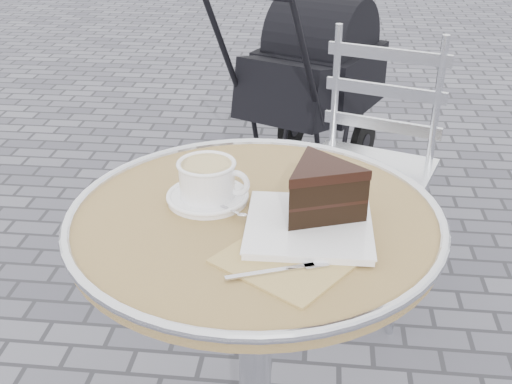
# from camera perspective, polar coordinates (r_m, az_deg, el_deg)

# --- Properties ---
(cafe_table) EXTENTS (0.72, 0.72, 0.74)m
(cafe_table) POSITION_cam_1_polar(r_m,az_deg,el_deg) (1.30, -0.09, -8.31)
(cafe_table) COLOR silver
(cafe_table) RESTS_ON ground
(cappuccino_set) EXTENTS (0.17, 0.16, 0.08)m
(cappuccino_set) POSITION_cam_1_polar(r_m,az_deg,el_deg) (1.25, -4.28, 0.73)
(cappuccino_set) COLOR white
(cappuccino_set) RESTS_ON cafe_table
(cake_plate_set) EXTENTS (0.29, 0.36, 0.12)m
(cake_plate_set) POSITION_cam_1_polar(r_m,az_deg,el_deg) (1.16, 5.55, -0.63)
(cake_plate_set) COLOR tan
(cake_plate_set) RESTS_ON cafe_table
(bistro_chair) EXTENTS (0.50, 0.50, 0.87)m
(bistro_chair) POSITION_cam_1_polar(r_m,az_deg,el_deg) (2.08, 10.55, 4.74)
(bistro_chair) COLOR silver
(bistro_chair) RESTS_ON ground
(baby_stroller) EXTENTS (0.73, 0.98, 0.93)m
(baby_stroller) POSITION_cam_1_polar(r_m,az_deg,el_deg) (2.88, 4.78, 9.09)
(baby_stroller) COLOR black
(baby_stroller) RESTS_ON ground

